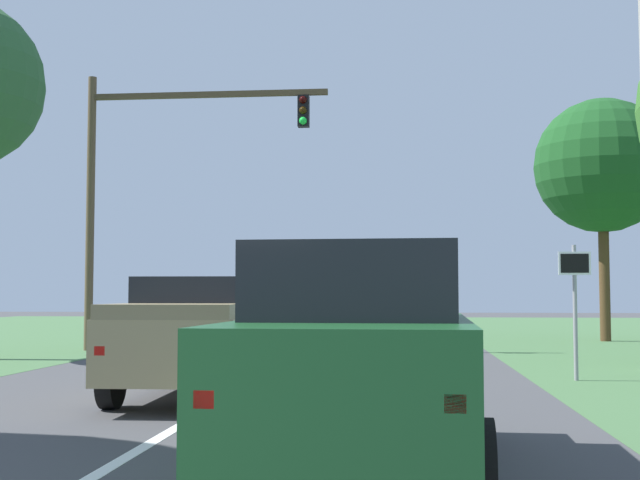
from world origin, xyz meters
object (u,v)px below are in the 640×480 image
(red_suv_near, at_px, (359,354))
(pickup_truck_lead, at_px, (201,335))
(traffic_light, at_px, (150,170))
(keep_moving_sign, at_px, (575,294))
(oak_tree_right, at_px, (602,166))

(red_suv_near, height_order, pickup_truck_lead, red_suv_near)
(red_suv_near, distance_m, traffic_light, 17.70)
(pickup_truck_lead, bearing_deg, keep_moving_sign, 25.36)
(keep_moving_sign, xyz_separation_m, oak_tree_right, (3.71, 13.65, 4.43))
(pickup_truck_lead, bearing_deg, traffic_light, 111.41)
(traffic_light, height_order, oak_tree_right, oak_tree_right)
(traffic_light, xyz_separation_m, oak_tree_right, (14.21, 6.32, 0.85))
(traffic_light, distance_m, oak_tree_right, 15.57)
(pickup_truck_lead, relative_size, oak_tree_right, 0.66)
(pickup_truck_lead, height_order, keep_moving_sign, keep_moving_sign)
(pickup_truck_lead, height_order, oak_tree_right, oak_tree_right)
(red_suv_near, xyz_separation_m, pickup_truck_lead, (-2.80, 5.40, -0.09))
(red_suv_near, relative_size, traffic_light, 0.60)
(pickup_truck_lead, distance_m, traffic_light, 11.93)
(keep_moving_sign, relative_size, oak_tree_right, 0.30)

